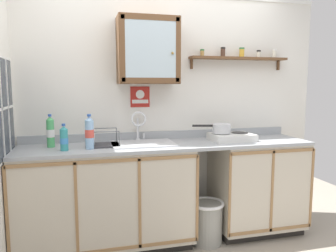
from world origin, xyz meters
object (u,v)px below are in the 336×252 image
Objects in this scene: hot_plate_stove at (232,137)px; warning_sign at (140,97)px; bottle_soda_green_2 at (50,132)px; trash_bin at (207,221)px; wall_cabinet at (148,51)px; bottle_water_blue_0 at (90,133)px; dish_rack at (101,143)px; bottle_detergent_teal_1 at (64,139)px; sink at (143,146)px; saucepan at (221,128)px.

warning_sign is at bearing 162.41° from hot_plate_stove.
bottle_soda_green_2 is 1.45× the size of warning_sign.
wall_cabinet is at bearing 152.54° from trash_bin.
warning_sign reaches higher than bottle_water_blue_0.
bottle_detergent_teal_1 is at bearing -155.29° from dish_rack.
bottle_soda_green_2 is at bearing -166.69° from warning_sign.
dish_rack is at bearing -6.38° from bottle_soda_green_2.
sink is at bearing -94.95° from warning_sign.
bottle_soda_green_2 is at bearing 173.62° from dish_rack.
bottle_detergent_teal_1 is 1.13× the size of warning_sign.
saucepan is at bearing 5.40° from bottle_detergent_teal_1.
sink reaches higher than bottle_soda_green_2.
sink reaches higher than trash_bin.
saucepan is at bearing -0.20° from dish_rack.
wall_cabinet reaches higher than bottle_water_blue_0.
hot_plate_stove is 0.67× the size of wall_cabinet.
hot_plate_stove is 0.99m from warning_sign.
saucepan is 1.27× the size of dish_rack.
wall_cabinet reaches higher than warning_sign.
bottle_detergent_teal_1 is 0.56× the size of trash_bin.
hot_plate_stove is at bearing 23.54° from trash_bin.
bottle_water_blue_0 reaches higher than sink.
bottle_water_blue_0 reaches higher than bottle_detergent_teal_1.
saucepan is 1.17m from dish_rack.
hot_plate_stove is 1.09× the size of saucepan.
sink reaches higher than hot_plate_stove.
sink is at bearing 0.61° from dish_rack.
hot_plate_stove is 0.14m from saucepan.
wall_cabinet reaches higher than sink.
hot_plate_stove is at bearing -17.59° from warning_sign.
bottle_soda_green_2 is 0.72× the size of trash_bin.
sink is 2.85× the size of warning_sign.
saucepan is 1.26× the size of bottle_water_blue_0.
wall_cabinet is at bearing 18.03° from bottle_detergent_teal_1.
dish_rack is at bearing 179.80° from saucepan.
wall_cabinet is (0.56, 0.22, 0.73)m from bottle_water_blue_0.
bottle_water_blue_0 reaches higher than trash_bin.
bottle_water_blue_0 is 0.37m from bottle_soda_green_2.
trash_bin is at bearing -9.36° from dish_rack.
hot_plate_stove is 0.86m from trash_bin.
saucepan is 0.61× the size of wall_cabinet.
sink is 0.95m from trash_bin.
hot_plate_stove is at bearing 3.71° from bottle_water_blue_0.
saucepan is 1.27m from bottle_water_blue_0.
bottle_detergent_teal_1 is (-0.21, -0.03, -0.04)m from bottle_water_blue_0.
bottle_soda_green_2 is (-0.82, 0.04, 0.16)m from sink.
dish_rack is at bearing -179.39° from sink.
bottle_soda_green_2 reaches higher than trash_bin.
bottle_soda_green_2 is at bearing 122.59° from bottle_detergent_teal_1.
warning_sign is at bearing 144.35° from trash_bin.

